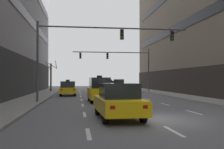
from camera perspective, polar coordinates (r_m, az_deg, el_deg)
ground_plane at (r=12.83m, az=8.57°, el=-9.69°), size 120.00×120.00×0.00m
lane_stripe_l1_s3 at (r=9.39m, az=-5.26°, el=-12.90°), size 0.16×2.00×0.01m
lane_stripe_l1_s4 at (r=14.32m, az=-6.11°, el=-8.77°), size 0.16×2.00×0.01m
lane_stripe_l1_s5 at (r=19.28m, az=-6.52°, el=-6.76°), size 0.16×2.00×0.01m
lane_stripe_l1_s6 at (r=24.26m, az=-6.76°, el=-5.58°), size 0.16×2.00×0.01m
lane_stripe_l1_s7 at (r=29.25m, az=-6.92°, el=-4.80°), size 0.16×2.00×0.01m
lane_stripe_l1_s8 at (r=34.24m, az=-7.03°, el=-4.24°), size 0.16×2.00×0.01m
lane_stripe_l1_s9 at (r=39.23m, az=-7.11°, el=-3.83°), size 0.16×2.00×0.01m
lane_stripe_l1_s10 at (r=44.23m, az=-7.18°, el=-3.51°), size 0.16×2.00×0.01m
lane_stripe_l2_s3 at (r=10.03m, az=13.48°, el=-12.11°), size 0.16×2.00×0.01m
lane_stripe_l2_s4 at (r=14.75m, az=6.37°, el=-8.54°), size 0.16×2.00×0.01m
lane_stripe_l2_s5 at (r=19.60m, az=2.80°, el=-6.67°), size 0.16×2.00×0.01m
lane_stripe_l2_s6 at (r=24.52m, az=0.66°, el=-5.54°), size 0.16×2.00×0.01m
lane_stripe_l2_s7 at (r=29.46m, az=-0.75°, el=-4.78°), size 0.16×2.00×0.01m
lane_stripe_l2_s8 at (r=34.42m, az=-1.76°, el=-4.23°), size 0.16×2.00×0.01m
lane_stripe_l2_s9 at (r=39.39m, az=-2.51°, el=-3.82°), size 0.16×2.00×0.01m
lane_stripe_l2_s10 at (r=44.37m, az=-3.09°, el=-3.51°), size 0.16×2.00×0.01m
lane_stripe_l3_s4 at (r=15.80m, az=17.64°, el=-8.00°), size 0.16×2.00×0.01m
lane_stripe_l3_s5 at (r=20.41m, az=11.59°, el=-6.43°), size 0.16×2.00×0.01m
lane_stripe_l3_s6 at (r=25.17m, az=7.82°, el=-5.41°), size 0.16×2.00×0.01m
lane_stripe_l3_s7 at (r=30.00m, az=5.26°, el=-4.70°), size 0.16×2.00×0.01m
lane_stripe_l3_s8 at (r=34.89m, az=3.41°, el=-4.19°), size 0.16×2.00×0.01m
lane_stripe_l3_s9 at (r=39.80m, az=2.03°, el=-3.80°), size 0.16×2.00×0.01m
lane_stripe_l3_s10 at (r=44.73m, az=0.94°, el=-3.49°), size 0.16×2.00×0.01m
taxi_driving_0 at (r=12.66m, az=1.39°, el=-5.91°), size 2.11×4.70×1.93m
taxi_driving_1 at (r=39.93m, az=-0.37°, el=-2.61°), size 2.01×4.51×1.85m
taxi_driving_2 at (r=30.57m, az=-9.78°, el=-3.08°), size 2.04×4.54×1.86m
taxi_driving_3 at (r=21.82m, az=-2.80°, el=-3.40°), size 1.92×4.32×2.24m
traffic_signal_0 at (r=21.36m, az=-3.95°, el=7.04°), size 12.54×0.35×6.41m
traffic_signal_1 at (r=36.92m, az=2.16°, el=3.12°), size 11.02×0.35×6.24m
street_tree_1 at (r=39.77m, az=-13.34°, el=-0.35°), size 1.70×1.62×4.54m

